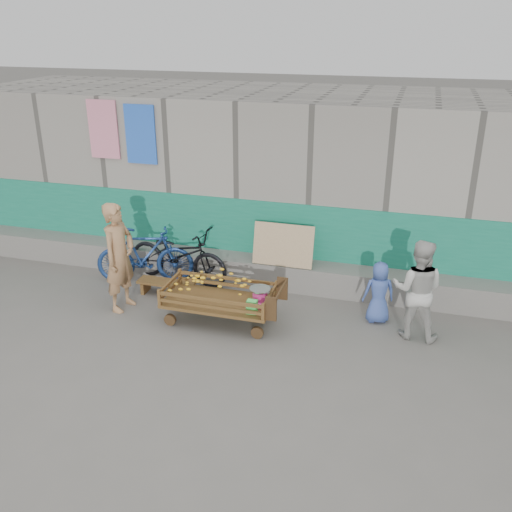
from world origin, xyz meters
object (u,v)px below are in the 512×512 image
(bench, at_px, (166,285))
(vendor_man, at_px, (119,257))
(child, at_px, (379,292))
(woman, at_px, (417,290))
(banana_cart, at_px, (217,291))
(bicycle_dark, at_px, (178,255))
(bicycle_blue, at_px, (145,255))

(bench, height_order, vendor_man, vendor_man)
(vendor_man, distance_m, child, 3.95)
(bench, bearing_deg, vendor_man, -127.49)
(bench, xyz_separation_m, woman, (3.94, -0.22, 0.56))
(vendor_man, bearing_deg, bench, -29.71)
(banana_cart, distance_m, woman, 2.86)
(child, bearing_deg, banana_cart, -1.67)
(bicycle_dark, bearing_deg, vendor_man, 166.61)
(bicycle_dark, bearing_deg, bench, -170.95)
(bicycle_blue, bearing_deg, bench, -140.60)
(bicycle_dark, bearing_deg, bicycle_blue, 118.62)
(bench, distance_m, bicycle_dark, 0.64)
(banana_cart, bearing_deg, bicycle_blue, 149.43)
(child, bearing_deg, bench, -17.26)
(child, bearing_deg, woman, 132.21)
(child, relative_size, bicycle_blue, 0.58)
(bicycle_dark, bearing_deg, woman, -93.41)
(child, xyz_separation_m, bicycle_blue, (-3.95, 0.28, 0.02))
(banana_cart, bearing_deg, child, 16.86)
(vendor_man, height_order, child, vendor_man)
(vendor_man, bearing_deg, child, -72.32)
(bicycle_dark, relative_size, bicycle_blue, 1.13)
(bench, distance_m, vendor_man, 1.02)
(banana_cart, distance_m, bench, 1.32)
(woman, bearing_deg, bicycle_blue, -2.73)
(child, bearing_deg, bicycle_dark, -26.53)
(bicycle_dark, xyz_separation_m, bicycle_blue, (-0.52, -0.20, 0.01))
(banana_cart, xyz_separation_m, woman, (2.83, 0.40, 0.22))
(bicycle_dark, distance_m, bicycle_blue, 0.56)
(banana_cart, distance_m, child, 2.40)
(banana_cart, height_order, bicycle_blue, bicycle_blue)
(bicycle_blue, bearing_deg, banana_cart, -137.55)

